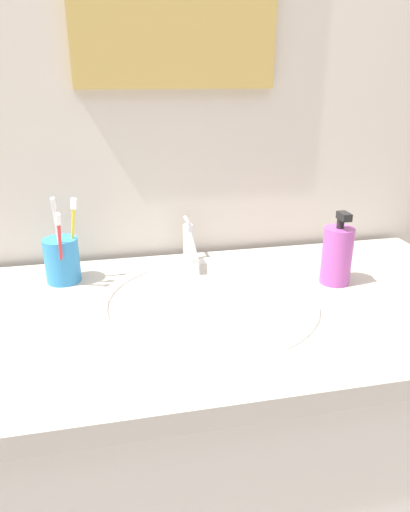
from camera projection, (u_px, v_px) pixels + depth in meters
The scene contains 9 objects.
tiled_wall_back at pixel (176, 127), 1.13m from camera, with size 2.47×0.04×2.40m, color beige.
vanity_counter at pixel (204, 470), 1.09m from camera, with size 1.27×0.61×0.88m.
sink_basin at pixel (208, 320), 0.97m from camera, with size 0.46×0.46×0.12m.
faucet at pixel (189, 243), 1.13m from camera, with size 0.02×0.14×0.11m.
toothbrush_cup at pixel (62, 260), 1.03m from camera, with size 0.08×0.08×0.10m, color #338CCC.
toothbrush_yellow at pixel (73, 234), 1.01m from camera, with size 0.04×0.02×0.19m.
toothbrush_red at pixel (60, 245), 0.97m from camera, with size 0.02×0.05×0.17m.
toothbrush_white at pixel (58, 236), 0.98m from camera, with size 0.01×0.04×0.20m.
soap_dispenser at pixel (337, 255), 1.02m from camera, with size 0.07×0.07×0.17m.
Camera 1 is at (-0.17, -0.81, 1.31)m, focal length 32.25 mm.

